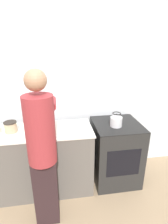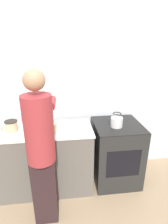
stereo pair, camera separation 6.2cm
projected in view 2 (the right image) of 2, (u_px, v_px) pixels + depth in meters
ground_plane at (68, 199)px, 2.37m from camera, size 12.00×12.00×0.00m
wall_back at (63, 92)px, 2.59m from camera, size 8.00×0.05×2.60m
counter at (40, 160)px, 2.42m from camera, size 1.44×0.58×0.93m
oven at (116, 152)px, 2.60m from camera, size 0.65×0.67×0.92m
person at (41, 148)px, 1.78m from camera, size 0.33×0.57×1.76m
cutting_board at (42, 130)px, 2.22m from camera, size 0.34×0.25×0.02m
knife at (43, 131)px, 2.19m from camera, size 0.21×0.07×0.01m
kettle at (117, 121)px, 2.34m from camera, size 0.16×0.16×0.19m
canister_jar at (11, 126)px, 2.20m from camera, size 0.16×0.16×0.14m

